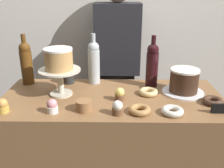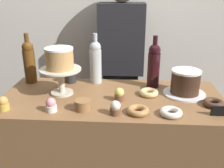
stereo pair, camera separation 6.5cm
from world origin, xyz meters
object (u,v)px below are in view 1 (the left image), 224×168
wine_bottle_dark_red (152,64)px  donut_glazed (148,92)px  cupcake_vanilla (117,108)px  wine_bottle_clear (94,62)px  cupcake_strawberry (52,106)px  donut_sugar (172,111)px  donut_maple (140,110)px  white_layer_cake (59,59)px  barista_figure (117,73)px  cupcake_caramel (3,106)px  cake_stand_pedestal (60,78)px  wine_bottle_amber (26,62)px  chocolate_round_cake (184,80)px  donut_chocolate (213,101)px  cupcake_lemon (120,94)px  cookie_stack (84,106)px  price_sign_chalkboard (218,109)px  coffee_cup_ceramic (68,77)px

wine_bottle_dark_red → donut_glazed: wine_bottle_dark_red is taller
cupcake_vanilla → wine_bottle_clear: bearing=108.9°
cupcake_strawberry → donut_sugar: (0.60, -0.00, -0.02)m
donut_sugar → donut_maple: size_ratio=1.00×
white_layer_cake → barista_figure: bearing=62.6°
wine_bottle_clear → cupcake_caramel: 0.62m
cake_stand_pedestal → wine_bottle_amber: wine_bottle_amber is taller
wine_bottle_dark_red → cake_stand_pedestal: bearing=-165.0°
cake_stand_pedestal → wine_bottle_dark_red: 0.57m
wine_bottle_amber → chocolate_round_cake: bearing=-8.3°
wine_bottle_amber → cupcake_vanilla: bearing=-35.8°
cupcake_caramel → cupcake_strawberry: bearing=-0.2°
chocolate_round_cake → barista_figure: size_ratio=0.11×
wine_bottle_amber → donut_sugar: bearing=-25.6°
donut_maple → donut_chocolate: bearing=15.5°
cupcake_lemon → donut_chocolate: (0.51, -0.04, -0.02)m
wine_bottle_clear → cupcake_vanilla: wine_bottle_clear is taller
cookie_stack → price_sign_chalkboard: cookie_stack is taller
cupcake_strawberry → chocolate_round_cake: bearing=20.2°
wine_bottle_amber → cupcake_strawberry: bearing=-58.1°
wine_bottle_dark_red → cupcake_lemon: bearing=-132.6°
cupcake_lemon → donut_sugar: bearing=-31.2°
chocolate_round_cake → donut_maple: size_ratio=1.50×
chocolate_round_cake → donut_chocolate: chocolate_round_cake is taller
donut_chocolate → chocolate_round_cake: bearing=130.3°
cookie_stack → wine_bottle_amber: bearing=137.1°
wine_bottle_clear → donut_maple: size_ratio=2.91×
wine_bottle_dark_red → chocolate_round_cake: bearing=-31.9°
wine_bottle_dark_red → cookie_stack: 0.54m
white_layer_cake → cupcake_strawberry: bearing=-89.4°
cupcake_vanilla → cupcake_strawberry: bearing=177.8°
white_layer_cake → cake_stand_pedestal: bearing=-90.0°
wine_bottle_dark_red → donut_maple: wine_bottle_dark_red is taller
cupcake_strawberry → donut_maple: size_ratio=0.66×
white_layer_cake → wine_bottle_amber: wine_bottle_amber is taller
white_layer_cake → cupcake_vanilla: size_ratio=2.17×
chocolate_round_cake → donut_glazed: (-0.21, -0.03, -0.06)m
chocolate_round_cake → donut_chocolate: 0.20m
cupcake_lemon → cupcake_vanilla: (-0.01, -0.17, 0.00)m
wine_bottle_amber → price_sign_chalkboard: (1.09, -0.40, -0.12)m
cupcake_lemon → donut_maple: 0.18m
white_layer_cake → price_sign_chalkboard: size_ratio=2.30×
wine_bottle_amber → wine_bottle_clear: size_ratio=1.00×
cupcake_caramel → wine_bottle_dark_red: bearing=25.2°
coffee_cup_ceramic → chocolate_round_cake: bearing=-12.3°
price_sign_chalkboard → chocolate_round_cake: bearing=113.6°
wine_bottle_clear → cupcake_vanilla: bearing=-71.1°
cake_stand_pedestal → wine_bottle_clear: bearing=48.2°
cupcake_caramel → donut_maple: size_ratio=0.66×
wine_bottle_dark_red → cookie_stack: size_ratio=3.87×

